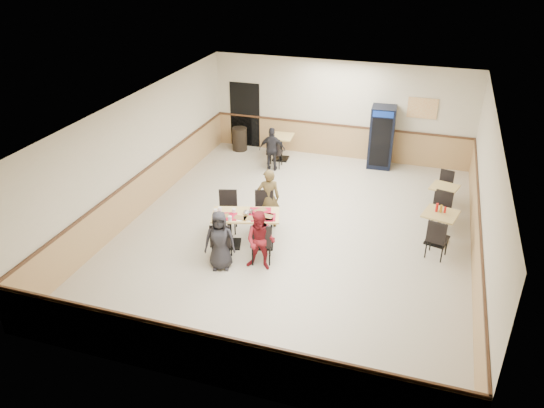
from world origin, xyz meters
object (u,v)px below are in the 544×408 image
(main_table, at_px, (246,225))
(diner_woman_left, at_px, (220,240))
(side_table_far, at_px, (443,195))
(pepsi_cooler, at_px, (382,137))
(lone_diner, at_px, (272,149))
(diner_woman_right, at_px, (261,241))
(back_table, at_px, (281,144))
(trash_bin, at_px, (240,139))
(side_table_near, at_px, (439,223))
(diner_man_opposite, at_px, (269,198))

(main_table, bearing_deg, diner_woman_left, -117.90)
(main_table, height_order, side_table_far, main_table)
(side_table_far, xyz_separation_m, pepsi_cooler, (-1.90, 2.40, 0.48))
(lone_diner, height_order, side_table_far, lone_diner)
(lone_diner, relative_size, pepsi_cooler, 0.71)
(diner_woman_right, bearing_deg, lone_diner, 103.20)
(diner_woman_left, height_order, back_table, diner_woman_left)
(back_table, height_order, trash_bin, back_table)
(main_table, xyz_separation_m, trash_bin, (-2.23, 5.44, -0.16))
(main_table, xyz_separation_m, back_table, (-0.73, 5.09, -0.02))
(side_table_far, relative_size, trash_bin, 1.04)
(diner_woman_left, relative_size, side_table_near, 1.52)
(diner_man_opposite, height_order, pepsi_cooler, pepsi_cooler)
(diner_woman_right, distance_m, lone_diner, 5.15)
(main_table, bearing_deg, pepsi_cooler, 51.31)
(main_table, height_order, diner_man_opposite, diner_man_opposite)
(main_table, xyz_separation_m, lone_diner, (-0.73, 4.21, 0.13))
(pepsi_cooler, bearing_deg, trash_bin, 177.85)
(main_table, height_order, diner_woman_right, diner_woman_right)
(diner_woman_left, xyz_separation_m, back_table, (-0.52, 6.09, -0.15))
(side_table_near, bearing_deg, diner_woman_left, -150.62)
(diner_woman_left, xyz_separation_m, lone_diner, (-0.52, 5.21, -0.00))
(trash_bin, bearing_deg, diner_man_opposite, -61.27)
(diner_woman_right, height_order, diner_man_opposite, diner_man_opposite)
(diner_woman_left, relative_size, side_table_far, 1.70)
(diner_man_opposite, distance_m, trash_bin, 5.08)
(lone_diner, relative_size, side_table_far, 1.70)
(trash_bin, bearing_deg, diner_woman_left, -72.58)
(lone_diner, height_order, pepsi_cooler, pepsi_cooler)
(main_table, relative_size, lone_diner, 1.24)
(diner_woman_right, height_order, side_table_far, diner_woman_right)
(trash_bin, bearing_deg, side_table_near, -32.27)
(lone_diner, distance_m, trash_bin, 1.96)
(back_table, bearing_deg, main_table, -81.86)
(lone_diner, bearing_deg, pepsi_cooler, -166.59)
(diner_man_opposite, relative_size, pepsi_cooler, 0.80)
(lone_diner, bearing_deg, diner_woman_left, 86.14)
(side_table_near, xyz_separation_m, trash_bin, (-6.35, 4.01, -0.14))
(diner_woman_left, bearing_deg, diner_woman_right, -1.38)
(back_table, xyz_separation_m, trash_bin, (-1.50, 0.35, -0.14))
(main_table, relative_size, trash_bin, 2.20)
(side_table_near, height_order, pepsi_cooler, pepsi_cooler)
(diner_woman_left, distance_m, diner_woman_right, 0.85)
(side_table_near, bearing_deg, main_table, -160.80)
(diner_woman_right, relative_size, pepsi_cooler, 0.72)
(diner_woman_left, relative_size, diner_man_opposite, 0.89)
(side_table_far, distance_m, pepsi_cooler, 3.10)
(diner_woman_right, relative_size, trash_bin, 1.79)
(side_table_near, bearing_deg, lone_diner, 150.17)
(diner_man_opposite, bearing_deg, back_table, -101.70)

